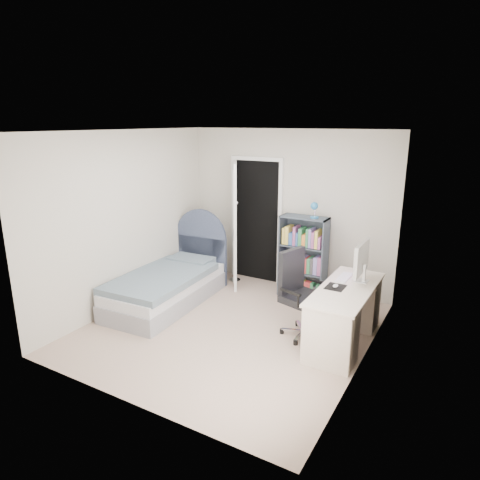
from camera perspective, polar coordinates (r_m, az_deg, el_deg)
The scene contains 8 objects.
room_shell at distance 5.26m, azimuth -1.42°, elevation 0.59°, with size 3.50×3.70×2.60m.
door at distance 6.94m, azimuth 0.39°, elevation 2.48°, with size 0.92×0.73×2.06m.
bed at distance 6.46m, azimuth -9.36°, elevation -5.76°, with size 1.06×2.07×1.24m.
nightstand at distance 7.46m, azimuth -4.23°, elevation -1.67°, with size 0.41×0.41×0.61m.
floor_lamp at distance 7.07m, azimuth -0.66°, elevation -1.19°, with size 0.20×0.20×1.39m.
bookcase at distance 6.52m, azimuth 8.43°, elevation -2.66°, with size 0.70×0.30×1.49m.
desk at distance 5.35m, azimuth 13.83°, elevation -9.37°, with size 0.59×1.47×1.21m.
office_chair at distance 5.38m, azimuth 7.90°, elevation -6.53°, with size 0.60×0.62×1.09m.
Camera 1 is at (2.63, -4.34, 2.62)m, focal length 32.00 mm.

